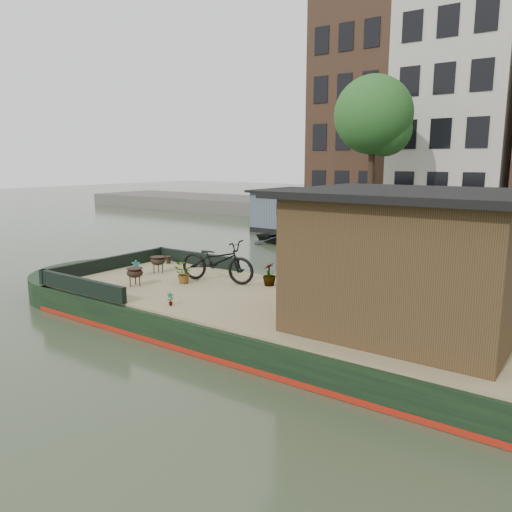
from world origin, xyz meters
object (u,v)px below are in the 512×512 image
Objects in this scene: brazier_front at (135,277)px; bicycle at (217,261)px; brazier_rear at (158,265)px; cabin at (408,259)px; dinghy at (294,236)px; potted_plant_a at (136,268)px.

bicycle is at bearing 47.86° from brazier_front.
brazier_rear is at bearing 83.67° from bicycle.
brazier_rear is (-0.60, 1.31, 0.00)m from brazier_front.
brazier_front is (-6.18, -0.77, -1.01)m from cabin.
bicycle is at bearing 4.05° from brazier_rear.
cabin reaches higher than bicycle.
bicycle is 1.98m from brazier_front.
brazier_front reaches higher than dinghy.
cabin is at bearing -132.79° from dinghy.
potted_plant_a is 0.97m from brazier_front.
cabin reaches higher than brazier_front.
bicycle is at bearing -152.42° from dinghy.
brazier_front is at bearing -43.07° from potted_plant_a.
cabin is 1.12× the size of dinghy.
potted_plant_a is 0.99× the size of brazier_front.
potted_plant_a is at bearing -164.81° from dinghy.
brazier_front is 0.12× the size of dinghy.
brazier_rear reaches higher than dinghy.
bicycle is (-4.87, 0.68, -0.71)m from cabin.
potted_plant_a is 0.12× the size of dinghy.
potted_plant_a is 0.66m from brazier_rear.
brazier_rear reaches higher than brazier_front.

